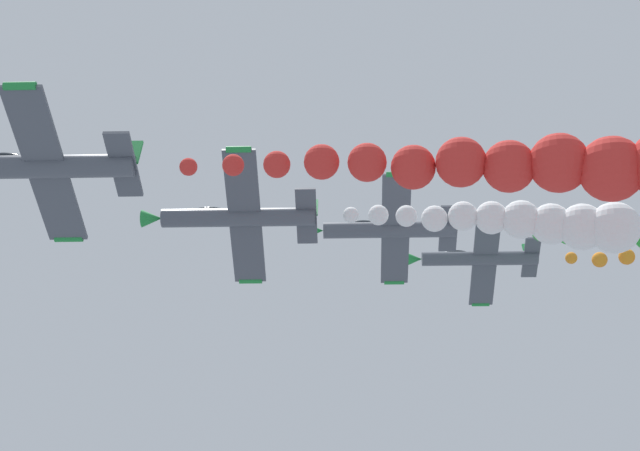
# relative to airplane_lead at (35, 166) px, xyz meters

# --- Properties ---
(airplane_lead) EXTENTS (8.63, 10.35, 4.77)m
(airplane_lead) POSITION_rel_airplane_lead_xyz_m (0.00, 0.00, 0.00)
(airplane_lead) COLOR #474C56
(smoke_trail_lead) EXTENTS (6.66, 26.84, 4.64)m
(smoke_trail_lead) POSITION_rel_airplane_lead_xyz_m (-2.86, -25.92, -1.53)
(smoke_trail_lead) COLOR red
(airplane_left_inner) EXTENTS (7.80, 10.35, 6.11)m
(airplane_left_inner) POSITION_rel_airplane_lead_xyz_m (11.13, -7.94, 1.22)
(airplane_left_inner) COLOR #474C56
(smoke_trail_left_inner) EXTENTS (4.29, 16.32, 3.70)m
(smoke_trail_left_inner) POSITION_rel_airplane_lead_xyz_m (9.64, -25.64, 0.12)
(smoke_trail_left_inner) COLOR white
(airplane_right_inner) EXTENTS (8.10, 10.35, 5.69)m
(airplane_right_inner) POSITION_rel_airplane_lead_xyz_m (19.54, -17.16, 3.10)
(airplane_right_inner) COLOR #474C56
(airplane_left_outer) EXTENTS (7.94, 10.35, 5.93)m
(airplane_left_outer) POSITION_rel_airplane_lead_xyz_m (29.18, -24.58, 3.82)
(airplane_left_outer) COLOR #474C56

